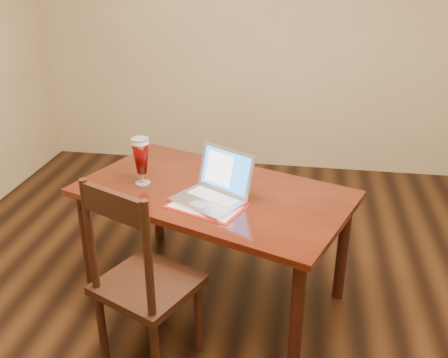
# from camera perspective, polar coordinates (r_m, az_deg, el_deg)

# --- Properties ---
(ground) EXTENTS (5.00, 5.00, 0.00)m
(ground) POSITION_cam_1_polar(r_m,az_deg,el_deg) (2.92, 1.35, -17.58)
(ground) COLOR black
(ground) RESTS_ON ground
(room_shell) EXTENTS (4.51, 5.01, 2.71)m
(room_shell) POSITION_cam_1_polar(r_m,az_deg,el_deg) (2.17, 1.84, 19.38)
(room_shell) COLOR tan
(room_shell) RESTS_ON ground
(dining_table) EXTENTS (1.73, 1.34, 1.00)m
(dining_table) POSITION_cam_1_polar(r_m,az_deg,el_deg) (2.88, -1.53, -2.62)
(dining_table) COLOR #52160A
(dining_table) RESTS_ON ground
(dining_chair) EXTENTS (0.58, 0.57, 1.05)m
(dining_chair) POSITION_cam_1_polar(r_m,az_deg,el_deg) (2.51, -9.31, -11.57)
(dining_chair) COLOR black
(dining_chair) RESTS_ON ground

